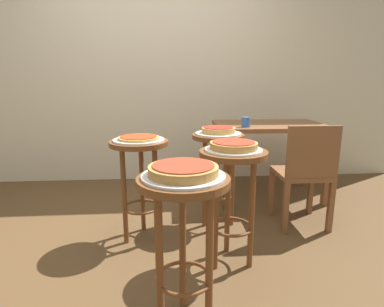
% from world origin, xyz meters
% --- Properties ---
extents(ground_plane, '(6.00, 6.00, 0.00)m').
position_xyz_m(ground_plane, '(0.00, 0.00, 0.00)').
color(ground_plane, brown).
extents(back_wall, '(6.00, 0.10, 3.00)m').
position_xyz_m(back_wall, '(0.00, 1.65, 1.50)').
color(back_wall, beige).
rests_on(back_wall, ground_plane).
extents(stool_foreground, '(0.42, 0.42, 0.76)m').
position_xyz_m(stool_foreground, '(0.23, -0.77, 0.56)').
color(stool_foreground, brown).
rests_on(stool_foreground, ground_plane).
extents(serving_plate_foreground, '(0.37, 0.37, 0.01)m').
position_xyz_m(serving_plate_foreground, '(0.23, -0.77, 0.76)').
color(serving_plate_foreground, silver).
rests_on(serving_plate_foreground, stool_foreground).
extents(pizza_foreground, '(0.31, 0.31, 0.05)m').
position_xyz_m(pizza_foreground, '(0.23, -0.77, 0.79)').
color(pizza_foreground, '#B78442').
rests_on(pizza_foreground, serving_plate_foreground).
extents(stool_middle, '(0.42, 0.42, 0.76)m').
position_xyz_m(stool_middle, '(0.56, -0.26, 0.56)').
color(stool_middle, brown).
rests_on(stool_middle, ground_plane).
extents(serving_plate_middle, '(0.35, 0.35, 0.01)m').
position_xyz_m(serving_plate_middle, '(0.56, -0.26, 0.76)').
color(serving_plate_middle, silver).
rests_on(serving_plate_middle, stool_middle).
extents(pizza_middle, '(0.29, 0.29, 0.05)m').
position_xyz_m(pizza_middle, '(0.56, -0.26, 0.79)').
color(pizza_middle, '#B78442').
rests_on(pizza_middle, serving_plate_middle).
extents(stool_leftside, '(0.42, 0.42, 0.76)m').
position_xyz_m(stool_leftside, '(-0.05, 0.11, 0.56)').
color(stool_leftside, brown).
rests_on(stool_leftside, ground_plane).
extents(serving_plate_leftside, '(0.36, 0.36, 0.01)m').
position_xyz_m(serving_plate_leftside, '(-0.05, 0.11, 0.76)').
color(serving_plate_leftside, silver).
rests_on(serving_plate_leftside, stool_leftside).
extents(pizza_leftside, '(0.29, 0.29, 0.02)m').
position_xyz_m(pizza_leftside, '(-0.05, 0.11, 0.78)').
color(pizza_leftside, tan).
rests_on(pizza_leftside, serving_plate_leftside).
extents(stool_rear, '(0.42, 0.42, 0.76)m').
position_xyz_m(stool_rear, '(0.56, 0.34, 0.56)').
color(stool_rear, brown).
rests_on(stool_rear, ground_plane).
extents(serving_plate_rear, '(0.37, 0.37, 0.01)m').
position_xyz_m(serving_plate_rear, '(0.56, 0.34, 0.76)').
color(serving_plate_rear, silver).
rests_on(serving_plate_rear, stool_rear).
extents(pizza_rear, '(0.27, 0.27, 0.05)m').
position_xyz_m(pizza_rear, '(0.56, 0.34, 0.79)').
color(pizza_rear, tan).
rests_on(pizza_rear, serving_plate_rear).
extents(dining_table, '(1.06, 0.70, 0.75)m').
position_xyz_m(dining_table, '(1.17, 0.93, 0.64)').
color(dining_table, brown).
rests_on(dining_table, ground_plane).
extents(cup_near_edge, '(0.08, 0.08, 0.09)m').
position_xyz_m(cup_near_edge, '(0.88, 0.72, 0.80)').
color(cup_near_edge, '#3360B2').
rests_on(cup_near_edge, dining_table).
extents(wooden_chair, '(0.40, 0.40, 0.85)m').
position_xyz_m(wooden_chair, '(1.24, 0.21, 0.47)').
color(wooden_chair, brown).
rests_on(wooden_chair, ground_plane).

